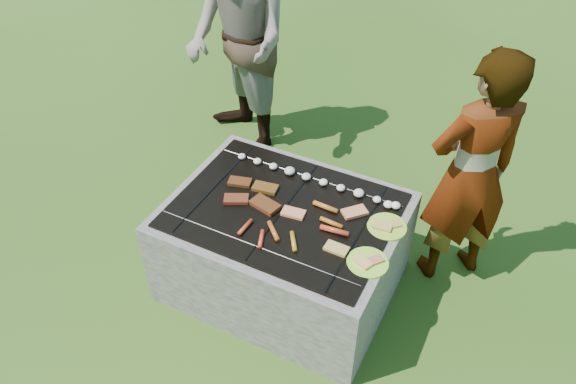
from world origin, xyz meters
name	(u,v)px	position (x,y,z in m)	size (l,w,h in m)	color
lawn	(284,280)	(0.00, 0.00, 0.00)	(60.00, 60.00, 0.00)	#224310
fire_pit	(284,250)	(0.00, 0.00, 0.28)	(1.30, 1.00, 0.62)	gray
mushrooms	(322,182)	(0.10, 0.29, 0.63)	(1.05, 0.07, 0.04)	#EFDFCA
pork_slabs	(254,195)	(-0.20, 0.02, 0.62)	(0.40, 0.28, 0.02)	brown
sausages	(301,227)	(0.16, -0.10, 0.63)	(0.54, 0.46, 0.03)	orange
bread_on_grate	(329,222)	(0.27, 0.01, 0.62)	(0.45, 0.41, 0.02)	#F7AC7E
plate_far	(387,227)	(0.56, 0.13, 0.61)	(0.26, 0.26, 0.03)	yellow
plate_near	(368,262)	(0.56, -0.16, 0.61)	(0.27, 0.27, 0.03)	#CFFE3C
cook	(471,175)	(0.88, 0.58, 0.77)	(0.56, 0.37, 1.54)	#A5968A
bystander	(237,42)	(-0.97, 1.15, 0.91)	(0.88, 0.69, 1.82)	gray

